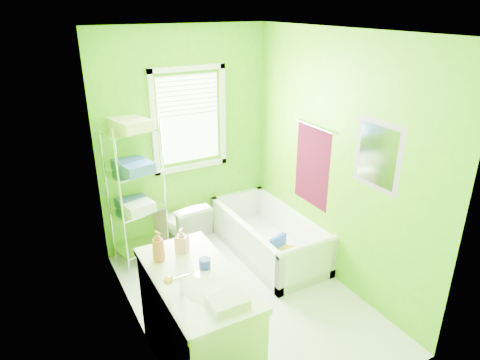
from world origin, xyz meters
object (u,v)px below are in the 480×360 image
toilet (184,227)px  vanity (198,320)px  wire_shelf_unit (136,177)px  bathtub (269,241)px

toilet → vanity: 1.75m
toilet → vanity: size_ratio=0.61×
vanity → wire_shelf_unit: bearing=87.5°
bathtub → wire_shelf_unit: wire_shelf_unit is taller
bathtub → toilet: 1.02m
vanity → toilet: bearing=72.0°
bathtub → vanity: (-1.43, -1.20, 0.31)m
bathtub → vanity: bearing=-140.0°
bathtub → vanity: vanity is taller
toilet → vanity: bearing=67.9°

